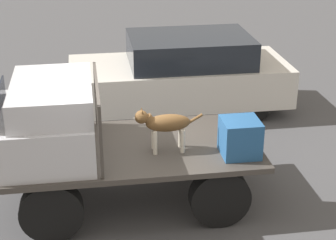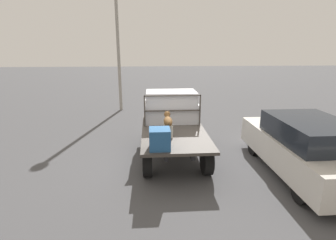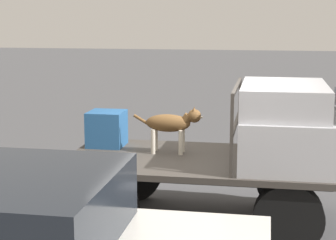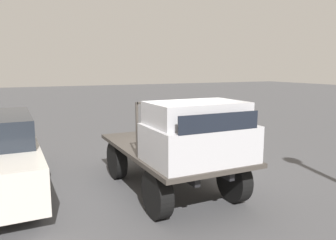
{
  "view_description": "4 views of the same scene",
  "coord_description": "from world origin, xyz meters",
  "px_view_note": "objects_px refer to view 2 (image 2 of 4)",
  "views": [
    {
      "loc": [
        0.58,
        7.19,
        4.43
      ],
      "look_at": [
        -0.5,
        0.21,
        1.36
      ],
      "focal_mm": 60.0,
      "sensor_mm": 36.0,
      "label": 1
    },
    {
      "loc": [
        -7.51,
        0.69,
        3.32
      ],
      "look_at": [
        -0.5,
        0.21,
        1.36
      ],
      "focal_mm": 28.0,
      "sensor_mm": 36.0,
      "label": 2
    },
    {
      "loc": [
        0.84,
        -7.27,
        2.77
      ],
      "look_at": [
        -0.5,
        0.21,
        1.36
      ],
      "focal_mm": 60.0,
      "sensor_mm": 36.0,
      "label": 3
    },
    {
      "loc": [
        5.88,
        -2.9,
        2.5
      ],
      "look_at": [
        -0.5,
        0.21,
        1.36
      ],
      "focal_mm": 35.0,
      "sensor_mm": 36.0,
      "label": 4
    }
  ],
  "objects_px": {
    "flatbed_truck": "(174,139)",
    "cargo_crate": "(160,139)",
    "parked_sedan": "(305,147)",
    "dog": "(168,121)",
    "light_pole_near": "(117,28)"
  },
  "relations": [
    {
      "from": "flatbed_truck",
      "to": "cargo_crate",
      "type": "height_order",
      "value": "cargo_crate"
    },
    {
      "from": "dog",
      "to": "light_pole_near",
      "type": "height_order",
      "value": "light_pole_near"
    },
    {
      "from": "cargo_crate",
      "to": "dog",
      "type": "bearing_deg",
      "value": -14.71
    },
    {
      "from": "parked_sedan",
      "to": "light_pole_near",
      "type": "height_order",
      "value": "light_pole_near"
    },
    {
      "from": "flatbed_truck",
      "to": "dog",
      "type": "distance_m",
      "value": 0.84
    },
    {
      "from": "flatbed_truck",
      "to": "parked_sedan",
      "type": "bearing_deg",
      "value": -111.61
    },
    {
      "from": "flatbed_truck",
      "to": "cargo_crate",
      "type": "bearing_deg",
      "value": 161.99
    },
    {
      "from": "dog",
      "to": "parked_sedan",
      "type": "bearing_deg",
      "value": -113.59
    },
    {
      "from": "flatbed_truck",
      "to": "cargo_crate",
      "type": "xyz_separation_m",
      "value": [
        -1.46,
        0.48,
        0.53
      ]
    },
    {
      "from": "parked_sedan",
      "to": "light_pole_near",
      "type": "distance_m",
      "value": 10.35
    },
    {
      "from": "cargo_crate",
      "to": "light_pole_near",
      "type": "distance_m",
      "value": 8.85
    },
    {
      "from": "dog",
      "to": "light_pole_near",
      "type": "relative_size",
      "value": 0.15
    },
    {
      "from": "cargo_crate",
      "to": "light_pole_near",
      "type": "height_order",
      "value": "light_pole_near"
    },
    {
      "from": "flatbed_truck",
      "to": "light_pole_near",
      "type": "bearing_deg",
      "value": 19.09
    },
    {
      "from": "dog",
      "to": "light_pole_near",
      "type": "distance_m",
      "value": 7.92
    }
  ]
}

